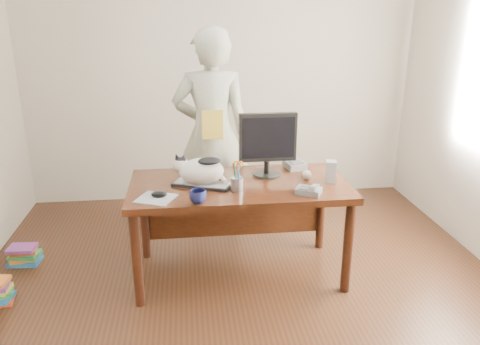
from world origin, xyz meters
name	(u,v)px	position (x,y,z in m)	size (l,w,h in m)	color
room	(251,121)	(0.00, 0.00, 1.35)	(4.50, 4.50, 4.50)	black
desk	(238,198)	(0.00, 0.68, 0.60)	(1.60, 0.80, 0.75)	black
keyboard	(202,184)	(-0.27, 0.58, 0.76)	(0.45, 0.31, 0.03)	black
cat	(200,170)	(-0.29, 0.58, 0.87)	(0.40, 0.30, 0.23)	white
monitor	(268,141)	(0.23, 0.73, 1.03)	(0.43, 0.22, 0.49)	black
pen_cup	(237,182)	(-0.03, 0.46, 0.81)	(0.10, 0.10, 0.22)	gray
mousepad	(156,198)	(-0.59, 0.37, 0.75)	(0.30, 0.29, 0.01)	#AEB3BB
mouse	(159,194)	(-0.57, 0.39, 0.77)	(0.13, 0.11, 0.04)	black
coffee_mug	(198,197)	(-0.31, 0.26, 0.79)	(0.11, 0.11, 0.09)	#0E1138
phone	(309,190)	(0.46, 0.33, 0.78)	(0.20, 0.19, 0.08)	#5B5B5F
speaker	(331,172)	(0.67, 0.55, 0.83)	(0.09, 0.10, 0.16)	#A8A7AA
baseball	(307,175)	(0.51, 0.62, 0.78)	(0.07, 0.07, 0.07)	beige
book_stack	(204,166)	(-0.25, 0.93, 0.78)	(0.25, 0.21, 0.08)	#4D1514
calculator	(295,165)	(0.48, 0.89, 0.78)	(0.17, 0.21, 0.06)	#5B5B5F
person	(212,135)	(-0.15, 1.37, 0.92)	(0.67, 0.44, 1.84)	silver
held_book	(213,125)	(-0.15, 1.20, 1.05)	(0.18, 0.11, 0.24)	gold
book_pile_b	(24,255)	(-1.72, 0.95, 0.07)	(0.26, 0.20, 0.15)	#1A5EA0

